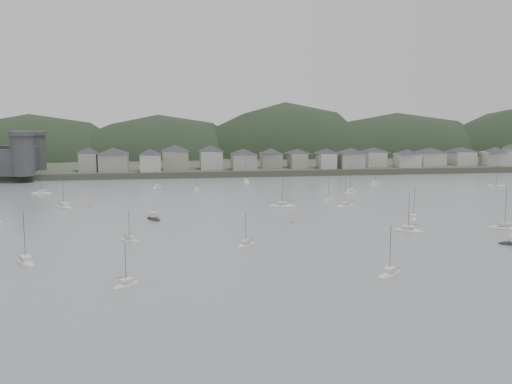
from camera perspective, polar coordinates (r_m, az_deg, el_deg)
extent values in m
plane|color=slate|center=(120.81, 5.57, -7.65)|extent=(900.00, 900.00, 0.00)
cube|color=#383D2D|center=(409.87, -4.78, 3.53)|extent=(900.00, 250.00, 3.00)
ellipsoid|color=black|center=(395.40, -20.75, 1.20)|extent=(138.98, 92.48, 81.13)
ellipsoid|color=black|center=(387.83, -9.29, 1.51)|extent=(132.08, 90.41, 79.74)
ellipsoid|color=black|center=(396.37, 2.80, 1.35)|extent=(133.88, 88.37, 101.41)
ellipsoid|color=black|center=(413.26, 13.23, 1.74)|extent=(165.81, 81.78, 82.55)
cylinder|color=#363639|center=(286.31, -21.55, 3.26)|extent=(10.00, 10.00, 18.00)
cylinder|color=#363639|center=(313.66, -20.44, 3.58)|extent=(10.00, 10.00, 17.00)
cube|color=#363639|center=(300.17, -20.94, 2.90)|extent=(3.50, 30.00, 12.00)
cube|color=gray|center=(297.80, -15.76, 2.76)|extent=(8.34, 12.91, 8.59)
pyramid|color=#2A292E|center=(297.37, -15.80, 3.87)|extent=(15.78, 15.78, 3.01)
cube|color=gray|center=(296.01, -13.53, 2.79)|extent=(13.68, 13.35, 8.36)
pyramid|color=#2A292E|center=(295.58, -13.56, 3.88)|extent=(20.07, 20.07, 2.93)
cube|color=#98968E|center=(289.83, -10.11, 2.75)|extent=(9.78, 10.20, 8.08)
pyramid|color=#2A292E|center=(289.41, -10.13, 3.83)|extent=(14.83, 14.83, 2.83)
cube|color=gray|center=(299.38, -7.76, 3.06)|extent=(12.59, 13.33, 9.09)
pyramid|color=#2A292E|center=(298.93, -7.78, 4.23)|extent=(19.24, 19.24, 3.18)
cube|color=#98968E|center=(298.73, -4.34, 3.08)|extent=(10.74, 12.17, 8.87)
pyramid|color=#2A292E|center=(298.29, -4.35, 4.22)|extent=(17.01, 17.01, 3.10)
cube|color=gray|center=(293.94, -1.19, 2.91)|extent=(11.63, 12.09, 7.69)
pyramid|color=#2A292E|center=(293.53, -1.19, 3.91)|extent=(17.61, 17.61, 2.69)
cube|color=gray|center=(304.88, 1.45, 3.06)|extent=(10.37, 9.35, 7.44)
pyramid|color=#2A292E|center=(304.50, 1.46, 4.00)|extent=(14.65, 14.65, 2.60)
cube|color=gray|center=(305.24, 4.01, 3.03)|extent=(8.24, 12.20, 7.22)
pyramid|color=#2A292E|center=(304.87, 4.02, 3.94)|extent=(15.17, 15.17, 2.53)
cube|color=#98968E|center=(303.58, 6.79, 2.99)|extent=(8.06, 10.91, 7.46)
pyramid|color=#2A292E|center=(303.20, 6.80, 3.94)|extent=(14.08, 14.08, 2.61)
cube|color=gray|center=(305.71, 9.09, 3.00)|extent=(11.73, 11.78, 7.66)
pyramid|color=#2A292E|center=(305.33, 9.11, 3.96)|extent=(17.46, 17.46, 2.68)
cube|color=#98968E|center=(320.17, 11.24, 3.13)|extent=(10.19, 13.02, 7.33)
pyramid|color=#2A292E|center=(319.81, 11.27, 4.01)|extent=(17.23, 17.23, 2.57)
cube|color=#98968E|center=(317.49, 14.32, 2.96)|extent=(11.70, 9.81, 6.88)
pyramid|color=#2A292E|center=(317.15, 14.35, 3.79)|extent=(15.97, 15.97, 2.41)
cube|color=#98968E|center=(332.44, 16.40, 3.10)|extent=(12.83, 12.48, 7.00)
pyramid|color=#2A292E|center=(332.11, 16.43, 3.91)|extent=(18.79, 18.79, 2.45)
cube|color=#98968E|center=(341.12, 19.15, 3.10)|extent=(11.07, 13.50, 6.97)
pyramid|color=#2A292E|center=(340.79, 19.18, 3.89)|extent=(18.25, 18.25, 2.44)
cube|color=#98968E|center=(341.93, 22.02, 3.00)|extent=(13.75, 9.12, 7.34)
pyramid|color=#2A292E|center=(341.60, 22.06, 3.83)|extent=(16.97, 16.97, 2.57)
ellipsoid|color=beige|center=(208.38, -17.99, -1.41)|extent=(8.01, 9.64, 1.92)
cube|color=silver|center=(208.19, -18.01, -1.07)|extent=(3.66, 3.97, 0.70)
cylinder|color=#3F3F42|center=(207.52, -18.06, 0.27)|extent=(0.12, 0.12, 12.01)
cylinder|color=#3F3F42|center=(206.88, -18.34, -0.98)|extent=(2.55, 3.60, 0.10)
ellipsoid|color=beige|center=(274.38, 22.10, 0.55)|extent=(6.72, 7.27, 1.50)
cube|color=silver|center=(274.26, 22.12, 0.76)|extent=(2.97, 3.07, 0.70)
cylinder|color=#3F3F42|center=(273.85, 22.16, 1.55)|extent=(0.12, 0.12, 9.40)
cylinder|color=#3F3F42|center=(272.87, 22.07, 0.85)|extent=(2.28, 2.63, 0.10)
ellipsoid|color=beige|center=(120.83, 12.71, -7.78)|extent=(7.67, 6.85, 1.56)
cube|color=silver|center=(120.55, 12.73, -7.28)|extent=(3.21, 3.06, 0.70)
cylinder|color=#3F3F42|center=(119.59, 12.78, -5.45)|extent=(0.12, 0.12, 9.78)
cylinder|color=#3F3F42|center=(120.02, 13.38, -7.10)|extent=(2.81, 2.28, 0.10)
ellipsoid|color=beige|center=(264.24, 11.40, 0.71)|extent=(7.41, 6.90, 1.54)
cube|color=silver|center=(264.12, 11.41, 0.94)|extent=(3.14, 3.04, 0.70)
cylinder|color=#3F3F42|center=(263.69, 11.43, 1.78)|extent=(0.12, 0.12, 9.61)
cylinder|color=#3F3F42|center=(264.54, 11.13, 1.08)|extent=(2.67, 2.34, 0.10)
ellipsoid|color=beige|center=(164.47, 14.42, -3.67)|extent=(8.59, 6.62, 1.68)
cube|color=silver|center=(164.25, 14.43, -3.28)|extent=(3.47, 3.10, 0.70)
cylinder|color=#3F3F42|center=(163.50, 14.48, -1.82)|extent=(0.12, 0.12, 10.50)
cylinder|color=#3F3F42|center=(165.36, 14.74, -3.02)|extent=(3.29, 2.03, 0.10)
ellipsoid|color=beige|center=(135.80, -21.25, -6.39)|extent=(6.39, 9.04, 1.74)
cube|color=silver|center=(135.52, -21.28, -5.91)|extent=(3.08, 3.58, 0.70)
cylinder|color=#3F3F42|center=(134.58, -21.37, -4.08)|extent=(0.12, 0.12, 10.89)
cylinder|color=#3F3F42|center=(134.22, -21.71, -5.82)|extent=(1.85, 3.55, 0.10)
ellipsoid|color=beige|center=(151.25, -12.06, -4.60)|extent=(5.92, 4.78, 1.17)
cube|color=silver|center=(151.07, -12.07, -4.27)|extent=(2.42, 2.20, 0.70)
cylinder|color=#3F3F42|center=(150.49, -12.11, -3.18)|extent=(0.12, 0.12, 7.32)
cylinder|color=#3F3F42|center=(150.44, -12.43, -4.12)|extent=(2.26, 1.53, 0.10)
ellipsoid|color=beige|center=(242.35, -5.69, 0.19)|extent=(3.22, 6.46, 1.24)
cube|color=silver|center=(242.23, -5.70, 0.41)|extent=(1.78, 2.40, 0.70)
cylinder|color=#3F3F42|center=(241.85, -5.71, 1.14)|extent=(0.12, 0.12, 7.73)
cylinder|color=#3F3F42|center=(243.23, -5.77, 0.57)|extent=(0.67, 2.74, 0.10)
ellipsoid|color=beige|center=(113.58, -12.38, -8.78)|extent=(5.93, 5.76, 1.25)
cube|color=silver|center=(113.32, -12.39, -8.33)|extent=(2.54, 2.51, 0.70)
cylinder|color=#3F3F42|center=(112.49, -12.44, -6.80)|extent=(0.12, 0.12, 7.83)
cylinder|color=#3F3F42|center=(113.97, -12.79, -7.96)|extent=(2.12, 2.01, 0.10)
ellipsoid|color=beige|center=(183.08, 14.91, -2.53)|extent=(5.49, 7.95, 1.53)
cube|color=silver|center=(182.90, 14.92, -2.20)|extent=(2.67, 3.14, 0.70)
cylinder|color=#3F3F42|center=(182.28, 14.96, -1.00)|extent=(0.12, 0.12, 9.55)
cylinder|color=#3F3F42|center=(181.93, 15.25, -2.09)|extent=(1.57, 3.15, 0.10)
ellipsoid|color=beige|center=(251.71, -9.47, 0.41)|extent=(5.50, 6.78, 1.34)
cube|color=silver|center=(251.59, -9.47, 0.63)|extent=(2.53, 2.77, 0.70)
cylinder|color=#3F3F42|center=(251.19, -9.49, 1.39)|extent=(0.12, 0.12, 8.39)
cylinder|color=#3F3F42|center=(250.51, -9.32, 0.73)|extent=(1.76, 2.57, 0.10)
ellipsoid|color=beige|center=(200.08, 2.53, -1.40)|extent=(10.17, 4.93, 1.95)
cube|color=silver|center=(199.87, 2.53, -1.04)|extent=(3.76, 2.76, 0.70)
cylinder|color=#3F3F42|center=(199.17, 2.54, 0.37)|extent=(0.12, 0.12, 12.19)
cylinder|color=#3F3F42|center=(200.46, 2.99, -0.86)|extent=(4.33, 0.94, 0.10)
ellipsoid|color=beige|center=(267.14, -0.97, 0.94)|extent=(3.26, 8.97, 1.77)
cube|color=silver|center=(267.00, -0.97, 1.19)|extent=(2.10, 3.19, 0.70)
cylinder|color=#3F3F42|center=(266.51, -0.97, 2.15)|extent=(0.12, 0.12, 11.06)
cylinder|color=#3F3F42|center=(268.51, -1.00, 1.35)|extent=(0.30, 3.98, 0.10)
ellipsoid|color=beige|center=(245.25, -19.93, -0.15)|extent=(8.30, 3.37, 1.62)
cube|color=silver|center=(245.11, -19.94, 0.11)|extent=(2.99, 2.05, 0.70)
cylinder|color=#3F3F42|center=(244.62, -19.98, 1.05)|extent=(0.12, 0.12, 10.10)
cylinder|color=#3F3F42|center=(245.46, -20.27, 0.23)|extent=(3.63, 0.46, 0.10)
ellipsoid|color=beige|center=(202.43, 8.58, -1.37)|extent=(8.63, 5.93, 1.66)
cube|color=silver|center=(202.25, 8.59, -1.06)|extent=(3.40, 2.89, 0.70)
cylinder|color=#3F3F42|center=(201.65, 8.61, 0.12)|extent=(0.12, 0.12, 10.37)
cylinder|color=#3F3F42|center=(201.98, 9.01, -0.92)|extent=(3.42, 1.68, 0.10)
ellipsoid|color=beige|center=(235.19, 9.05, -0.10)|extent=(8.91, 8.50, 1.87)
cube|color=silver|center=(235.03, 9.06, 0.20)|extent=(3.80, 3.72, 0.70)
cylinder|color=#3F3F42|center=(234.45, 9.08, 1.35)|extent=(0.12, 0.12, 11.67)
cylinder|color=#3F3F42|center=(235.65, 8.69, 0.36)|extent=(3.17, 2.90, 0.10)
ellipsoid|color=beige|center=(142.71, -0.98, -5.17)|extent=(6.21, 5.51, 1.26)
cube|color=silver|center=(142.50, -0.98, -4.80)|extent=(2.60, 2.46, 0.70)
cylinder|color=#3F3F42|center=(141.84, -0.99, -3.56)|extent=(0.12, 0.12, 7.90)
cylinder|color=#3F3F42|center=(141.82, -0.59, -4.64)|extent=(2.29, 1.84, 0.10)
ellipsoid|color=beige|center=(176.13, 22.77, -3.28)|extent=(9.41, 7.30, 1.84)
cube|color=silver|center=(175.92, 22.79, -2.89)|extent=(3.81, 3.41, 0.70)
cylinder|color=#3F3F42|center=(175.15, 22.87, -1.39)|extent=(0.12, 0.12, 11.52)
cylinder|color=#3F3F42|center=(174.36, 22.55, -2.79)|extent=(3.60, 2.24, 0.10)
ellipsoid|color=beige|center=(215.56, 7.00, -0.78)|extent=(6.32, 5.90, 1.31)
cube|color=silver|center=(215.42, 7.00, -0.53)|extent=(2.68, 2.60, 0.70)
cylinder|color=#3F3F42|center=(214.97, 7.01, 0.34)|extent=(0.12, 0.12, 8.20)
cylinder|color=#3F3F42|center=(215.84, 6.72, -0.36)|extent=(2.29, 2.02, 0.10)
ellipsoid|color=black|center=(179.23, -9.82, -2.60)|extent=(5.67, 8.24, 1.71)
cube|color=silver|center=(178.97, -9.83, -2.12)|extent=(2.93, 3.01, 1.40)
cylinder|color=#3F3F42|center=(178.82, -9.84, -1.84)|extent=(0.10, 0.10, 1.20)
sphere|color=#AC7439|center=(207.99, -15.61, -1.30)|extent=(0.70, 0.70, 0.70)
sphere|color=#AC7439|center=(237.40, 8.59, 0.01)|extent=(0.70, 0.70, 0.70)
sphere|color=#AC7439|center=(171.74, 3.43, -2.92)|extent=(0.70, 0.70, 0.70)
sphere|color=#AC7439|center=(252.06, -18.66, 0.13)|extent=(0.70, 0.70, 0.70)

